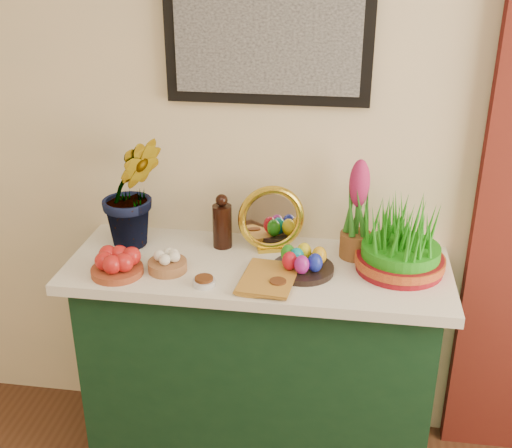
{
  "coord_description": "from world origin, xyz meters",
  "views": [
    {
      "loc": [
        0.33,
        -0.06,
        1.99
      ],
      "look_at": [
        0.02,
        1.95,
        1.07
      ],
      "focal_mm": 45.0,
      "sensor_mm": 36.0,
      "label": 1
    }
  ],
  "objects_px": {
    "mirror": "(271,219)",
    "sideboard": "(258,367)",
    "hyacinth_green": "(131,174)",
    "book": "(242,275)",
    "wheatgrass_sabzeh": "(402,241)"
  },
  "relations": [
    {
      "from": "book",
      "to": "mirror",
      "type": "bearing_deg",
      "value": 80.58
    },
    {
      "from": "mirror",
      "to": "wheatgrass_sabzeh",
      "type": "bearing_deg",
      "value": -11.97
    },
    {
      "from": "hyacinth_green",
      "to": "book",
      "type": "bearing_deg",
      "value": -52.68
    },
    {
      "from": "sideboard",
      "to": "hyacinth_green",
      "type": "distance_m",
      "value": 0.9
    },
    {
      "from": "sideboard",
      "to": "hyacinth_green",
      "type": "bearing_deg",
      "value": 169.68
    },
    {
      "from": "mirror",
      "to": "sideboard",
      "type": "bearing_deg",
      "value": -104.27
    },
    {
      "from": "book",
      "to": "wheatgrass_sabzeh",
      "type": "distance_m",
      "value": 0.57
    },
    {
      "from": "book",
      "to": "hyacinth_green",
      "type": "bearing_deg",
      "value": 160.17
    },
    {
      "from": "hyacinth_green",
      "to": "book",
      "type": "height_order",
      "value": "hyacinth_green"
    },
    {
      "from": "wheatgrass_sabzeh",
      "to": "hyacinth_green",
      "type": "bearing_deg",
      "value": 176.26
    },
    {
      "from": "sideboard",
      "to": "mirror",
      "type": "bearing_deg",
      "value": 75.73
    },
    {
      "from": "hyacinth_green",
      "to": "mirror",
      "type": "bearing_deg",
      "value": -23.29
    },
    {
      "from": "sideboard",
      "to": "wheatgrass_sabzeh",
      "type": "relative_size",
      "value": 4.05
    },
    {
      "from": "hyacinth_green",
      "to": "book",
      "type": "distance_m",
      "value": 0.57
    },
    {
      "from": "sideboard",
      "to": "mirror",
      "type": "height_order",
      "value": "mirror"
    }
  ]
}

